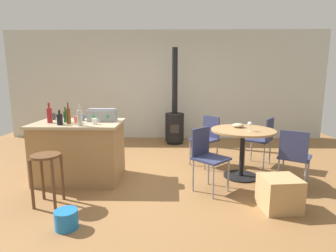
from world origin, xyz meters
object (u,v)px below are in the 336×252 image
(kitchen_island, at_px, (80,151))
(dining_table, at_px, (243,141))
(bottle_0, at_px, (80,118))
(folding_chair_near, at_px, (294,155))
(folding_chair_far, at_px, (262,138))
(bottle_3, at_px, (65,116))
(cup_2, at_px, (53,116))
(cup_3, at_px, (77,120))
(folding_chair_left, at_px, (206,136))
(cardboard_box, at_px, (279,193))
(wood_stove, at_px, (175,121))
(cup_0, at_px, (95,121))
(cup_1, at_px, (82,117))
(toolbox, at_px, (102,115))
(bottle_4, at_px, (49,115))
(serving_bowl, at_px, (238,125))
(bottle_2, at_px, (60,119))
(wooden_stool, at_px, (47,167))
(wine_glass, at_px, (250,124))
(folding_chair_right, at_px, (207,154))
(plastic_bucket, at_px, (66,219))
(bottle_1, at_px, (68,116))

(kitchen_island, distance_m, dining_table, 2.51)
(bottle_0, bearing_deg, dining_table, 10.55)
(folding_chair_near, distance_m, bottle_0, 3.00)
(folding_chair_far, height_order, bottle_3, bottle_3)
(cup_2, relative_size, cup_3, 0.97)
(bottle_0, bearing_deg, folding_chair_left, 29.20)
(folding_chair_far, bearing_deg, cardboard_box, -100.39)
(wood_stove, distance_m, bottle_3, 2.88)
(cup_0, xyz_separation_m, cup_1, (-0.30, 0.35, 0.01))
(kitchen_island, height_order, cup_1, cup_1)
(toolbox, xyz_separation_m, cup_0, (-0.04, -0.29, -0.05))
(bottle_4, height_order, cup_1, bottle_4)
(serving_bowl, bearing_deg, bottle_0, -165.39)
(wood_stove, relative_size, bottle_2, 10.55)
(kitchen_island, height_order, dining_table, kitchen_island)
(wooden_stool, bearing_deg, kitchen_island, 82.38)
(kitchen_island, height_order, cup_3, cup_3)
(bottle_4, height_order, wine_glass, bottle_4)
(folding_chair_right, bearing_deg, plastic_bucket, -147.28)
(bottle_0, height_order, bottle_1, bottle_1)
(kitchen_island, distance_m, wood_stove, 2.74)
(bottle_3, bearing_deg, serving_bowl, 6.54)
(folding_chair_left, bearing_deg, dining_table, -51.79)
(cup_2, bearing_deg, plastic_bucket, -63.91)
(wood_stove, height_order, serving_bowl, wood_stove)
(plastic_bucket, bearing_deg, bottle_1, 107.71)
(folding_chair_right, height_order, bottle_0, bottle_0)
(bottle_4, relative_size, wine_glass, 2.09)
(kitchen_island, relative_size, folding_chair_right, 1.48)
(folding_chair_left, xyz_separation_m, folding_chair_right, (-0.13, -1.12, -0.00))
(bottle_4, bearing_deg, wine_glass, 1.12)
(wood_stove, bearing_deg, folding_chair_far, -47.11)
(folding_chair_far, xyz_separation_m, cup_1, (-2.98, -0.51, 0.43))
(bottle_3, distance_m, cup_3, 0.21)
(bottle_1, distance_m, bottle_4, 0.33)
(wooden_stool, xyz_separation_m, folding_chair_right, (2.01, 0.47, 0.04))
(cup_2, height_order, serving_bowl, cup_2)
(cup_3, bearing_deg, folding_chair_left, 22.09)
(folding_chair_left, relative_size, bottle_3, 3.83)
(bottle_4, bearing_deg, folding_chair_near, -4.33)
(folding_chair_far, xyz_separation_m, plastic_bucket, (-2.67, -2.07, -0.42))
(folding_chair_right, xyz_separation_m, bottle_2, (-2.07, 0.14, 0.46))
(cup_2, bearing_deg, bottle_0, -41.59)
(dining_table, bearing_deg, folding_chair_right, -140.21)
(bottle_3, relative_size, cardboard_box, 0.53)
(toolbox, bearing_deg, bottle_0, -115.65)
(folding_chair_left, height_order, wine_glass, wine_glass)
(bottle_2, xyz_separation_m, cup_2, (-0.31, 0.47, -0.03))
(kitchen_island, height_order, plastic_bucket, kitchen_island)
(wood_stove, bearing_deg, bottle_4, -127.75)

